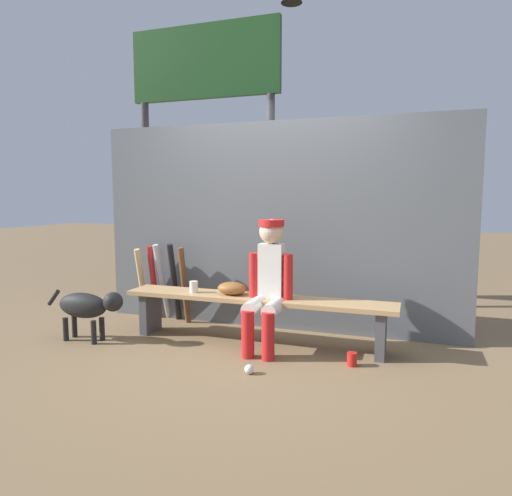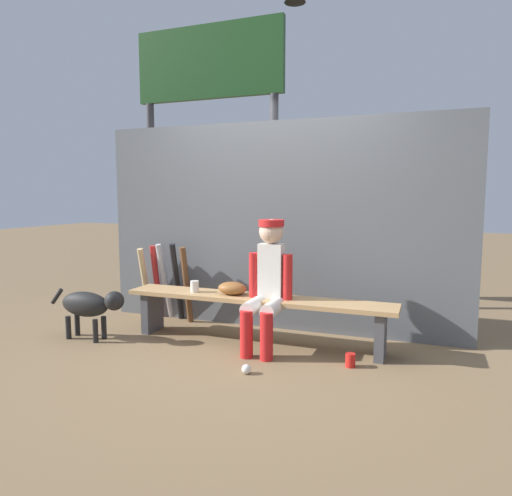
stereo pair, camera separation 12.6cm
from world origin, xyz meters
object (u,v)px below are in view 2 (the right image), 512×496
(bat_aluminum_silver, at_px, (165,281))
(bat_wood_natural, at_px, (145,283))
(player_seated, at_px, (267,280))
(dog, at_px, (90,305))
(dugout_bench, at_px, (256,307))
(bat_aluminum_red, at_px, (157,282))
(baseball_glove, at_px, (232,288))
(bat_wood_dark, at_px, (187,285))
(bat_aluminum_black, at_px, (177,282))
(cup_on_ground, at_px, (350,360))
(cup_on_bench, at_px, (195,286))
(baseball, at_px, (246,369))
(scoreboard, at_px, (213,96))

(bat_aluminum_silver, bearing_deg, bat_wood_natural, -169.51)
(player_seated, height_order, dog, player_seated)
(dugout_bench, distance_m, bat_aluminum_red, 1.44)
(baseball_glove, height_order, bat_wood_natural, bat_wood_natural)
(bat_wood_dark, distance_m, bat_aluminum_black, 0.16)
(baseball_glove, bearing_deg, cup_on_ground, -14.02)
(bat_aluminum_silver, distance_m, cup_on_bench, 0.81)
(player_seated, bearing_deg, cup_on_bench, 173.92)
(baseball, distance_m, dog, 1.76)
(bat_aluminum_silver, height_order, bat_aluminum_red, bat_aluminum_silver)
(scoreboard, distance_m, dog, 2.93)
(dog, bearing_deg, cup_on_bench, 25.15)
(baseball, bearing_deg, bat_aluminum_red, 142.77)
(scoreboard, bearing_deg, bat_aluminum_black, -90.17)
(player_seated, distance_m, baseball, 0.85)
(scoreboard, bearing_deg, bat_wood_natural, -112.87)
(baseball_glove, distance_m, bat_wood_dark, 0.80)
(cup_on_bench, bearing_deg, bat_wood_dark, 127.89)
(player_seated, relative_size, bat_aluminum_red, 1.41)
(dugout_bench, height_order, bat_aluminum_silver, bat_aluminum_silver)
(player_seated, relative_size, cup_on_bench, 10.54)
(baseball_glove, bearing_deg, bat_aluminum_red, 157.64)
(bat_aluminum_black, height_order, scoreboard, scoreboard)
(player_seated, height_order, bat_wood_dark, player_seated)
(player_seated, bearing_deg, baseball, -85.79)
(bat_wood_dark, bearing_deg, bat_aluminum_silver, 165.20)
(dugout_bench, distance_m, bat_aluminum_silver, 1.34)
(cup_on_bench, relative_size, scoreboard, 0.03)
(player_seated, xyz_separation_m, bat_wood_natural, (-1.64, 0.53, -0.23))
(baseball_glove, xyz_separation_m, cup_on_ground, (1.16, -0.29, -0.45))
(bat_wood_dark, relative_size, bat_aluminum_red, 1.01)
(baseball_glove, relative_size, cup_on_bench, 2.55)
(bat_aluminum_silver, xyz_separation_m, bat_wood_natural, (-0.23, -0.04, -0.03))
(bat_aluminum_silver, bearing_deg, bat_aluminum_red, 178.52)
(bat_wood_natural, height_order, dog, bat_wood_natural)
(player_seated, xyz_separation_m, bat_aluminum_black, (-1.24, 0.54, -0.20))
(dugout_bench, height_order, cup_on_bench, cup_on_bench)
(player_seated, distance_m, bat_wood_dark, 1.21)
(bat_aluminum_silver, xyz_separation_m, cup_on_ground, (2.18, -0.75, -0.37))
(dugout_bench, bearing_deg, dog, -163.53)
(baseball, bearing_deg, dugout_bench, 104.93)
(cup_on_ground, distance_m, dog, 2.46)
(bat_aluminum_silver, bearing_deg, cup_on_bench, -37.63)
(baseball_glove, height_order, scoreboard, scoreboard)
(bat_wood_natural, bearing_deg, cup_on_bench, -27.25)
(bat_aluminum_silver, bearing_deg, dog, -106.06)
(scoreboard, bearing_deg, bat_aluminum_red, -107.14)
(dugout_bench, height_order, bat_wood_dark, bat_wood_dark)
(baseball, xyz_separation_m, scoreboard, (-1.28, 2.09, 2.55))
(baseball_glove, height_order, bat_aluminum_red, bat_aluminum_red)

